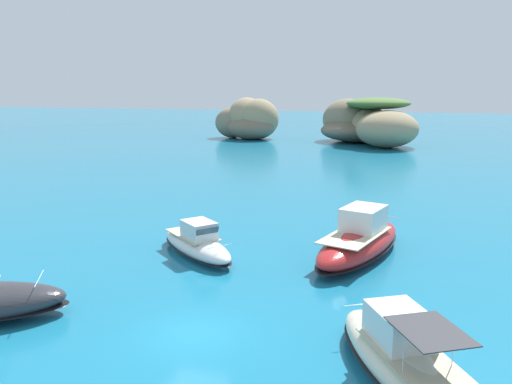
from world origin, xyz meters
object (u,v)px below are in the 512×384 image
object	(u,v)px
motorboat_red	(360,241)
motorboat_cream	(403,359)
islet_small	(249,121)
motorboat_white	(197,244)
islet_large	(366,124)

from	to	relation	value
motorboat_red	motorboat_cream	distance (m)	13.41
islet_small	motorboat_cream	world-z (taller)	islet_small
motorboat_red	motorboat_cream	size ratio (longest dim) A/B	1.25
islet_small	motorboat_red	world-z (taller)	islet_small
motorboat_white	motorboat_red	bearing A→B (deg)	15.41
islet_large	islet_small	distance (m)	23.35
motorboat_white	motorboat_red	xyz separation A→B (m)	(9.56, 2.63, 0.27)
motorboat_red	islet_large	bearing A→B (deg)	94.96
islet_large	islet_small	world-z (taller)	islet_large
islet_large	motorboat_white	bearing A→B (deg)	-93.31
islet_large	motorboat_red	bearing A→B (deg)	-85.04
islet_large	motorboat_cream	size ratio (longest dim) A/B	2.78
islet_large	islet_small	bearing A→B (deg)	173.84
motorboat_white	motorboat_cream	xyz separation A→B (m)	(12.39, -10.47, 0.10)
islet_small	motorboat_cream	xyz separation A→B (m)	(31.69, -80.65, -2.70)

